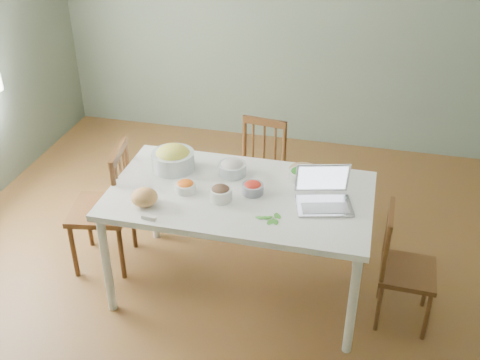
% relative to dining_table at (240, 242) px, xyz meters
% --- Properties ---
extents(floor, '(5.00, 5.00, 0.00)m').
position_rel_dining_table_xyz_m(floor, '(-0.02, 0.00, -0.42)').
color(floor, brown).
rests_on(floor, ground).
extents(wall_back, '(5.00, 0.00, 2.70)m').
position_rel_dining_table_xyz_m(wall_back, '(-0.02, 2.50, 0.93)').
color(wall_back, slate).
rests_on(wall_back, ground).
extents(dining_table, '(1.78, 1.00, 0.83)m').
position_rel_dining_table_xyz_m(dining_table, '(0.00, 0.00, 0.00)').
color(dining_table, white).
rests_on(dining_table, floor).
extents(chair_far, '(0.46, 0.44, 0.93)m').
position_rel_dining_table_xyz_m(chair_far, '(-0.06, 0.82, 0.05)').
color(chair_far, '#48200F').
rests_on(chair_far, floor).
extents(chair_left, '(0.50, 0.52, 1.02)m').
position_rel_dining_table_xyz_m(chair_left, '(-1.10, 0.05, 0.09)').
color(chair_left, '#48200F').
rests_on(chair_left, floor).
extents(chair_right, '(0.38, 0.39, 0.87)m').
position_rel_dining_table_xyz_m(chair_right, '(1.17, -0.05, 0.02)').
color(chair_right, '#48200F').
rests_on(chair_right, floor).
extents(bread_boule, '(0.19, 0.19, 0.11)m').
position_rel_dining_table_xyz_m(bread_boule, '(-0.57, -0.29, 0.47)').
color(bread_boule, tan).
rests_on(bread_boule, dining_table).
extents(butter_stick, '(0.10, 0.04, 0.03)m').
position_rel_dining_table_xyz_m(butter_stick, '(-0.48, -0.44, 0.43)').
color(butter_stick, silver).
rests_on(butter_stick, dining_table).
extents(bowl_squash, '(0.32, 0.32, 0.18)m').
position_rel_dining_table_xyz_m(bowl_squash, '(-0.54, 0.20, 0.51)').
color(bowl_squash, '#F6D04B').
rests_on(bowl_squash, dining_table).
extents(bowl_carrot, '(0.16, 0.16, 0.08)m').
position_rel_dining_table_xyz_m(bowl_carrot, '(-0.36, -0.07, 0.46)').
color(bowl_carrot, orange).
rests_on(bowl_carrot, dining_table).
extents(bowl_onion, '(0.22, 0.22, 0.11)m').
position_rel_dining_table_xyz_m(bowl_onion, '(-0.11, 0.23, 0.47)').
color(bowl_onion, beige).
rests_on(bowl_onion, dining_table).
extents(bowl_mushroom, '(0.16, 0.16, 0.10)m').
position_rel_dining_table_xyz_m(bowl_mushroom, '(-0.11, -0.11, 0.47)').
color(bowl_mushroom, '#43261C').
rests_on(bowl_mushroom, dining_table).
extents(bowl_redpep, '(0.15, 0.15, 0.09)m').
position_rel_dining_table_xyz_m(bowl_redpep, '(0.08, 0.01, 0.46)').
color(bowl_redpep, '#B63018').
rests_on(bowl_redpep, dining_table).
extents(bowl_broccoli, '(0.15, 0.15, 0.09)m').
position_rel_dining_table_xyz_m(bowl_broccoli, '(0.36, 0.27, 0.46)').
color(bowl_broccoli, '#155C13').
rests_on(bowl_broccoli, dining_table).
extents(flatbread, '(0.27, 0.27, 0.02)m').
position_rel_dining_table_xyz_m(flatbread, '(0.38, 0.39, 0.43)').
color(flatbread, '#D5B887').
rests_on(flatbread, dining_table).
extents(basil_bunch, '(0.18, 0.18, 0.02)m').
position_rel_dining_table_xyz_m(basil_bunch, '(0.25, -0.26, 0.43)').
color(basil_bunch, '#1D5B18').
rests_on(basil_bunch, dining_table).
extents(laptop, '(0.42, 0.38, 0.25)m').
position_rel_dining_table_xyz_m(laptop, '(0.57, -0.04, 0.54)').
color(laptop, '#BCBCC1').
rests_on(laptop, dining_table).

